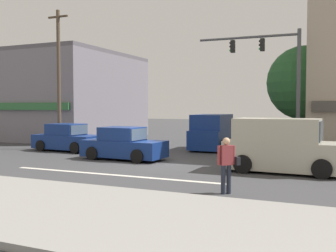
{
  "coord_description": "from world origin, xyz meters",
  "views": [
    {
      "loc": [
        7.85,
        -16.12,
        2.57
      ],
      "look_at": [
        -0.1,
        2.0,
        1.6
      ],
      "focal_mm": 42.0,
      "sensor_mm": 36.0,
      "label": 1
    }
  ],
  "objects_px": {
    "street_tree": "(304,83)",
    "van_parked_curbside": "(213,133)",
    "traffic_light_mast": "(277,73)",
    "van_crossing_rightbound": "(282,147)",
    "pedestrian_foreground_with_bag": "(227,162)",
    "utility_pole_near_left": "(59,78)",
    "sedan_waiting_far": "(124,145)",
    "sedan_crossing_leftbound": "(67,139)"
  },
  "relations": [
    {
      "from": "street_tree",
      "to": "sedan_waiting_far",
      "type": "distance_m",
      "value": 10.65
    },
    {
      "from": "traffic_light_mast",
      "to": "pedestrian_foreground_with_bag",
      "type": "distance_m",
      "value": 8.7
    },
    {
      "from": "traffic_light_mast",
      "to": "van_crossing_rightbound",
      "type": "xyz_separation_m",
      "value": [
        0.73,
        -3.45,
        -3.17
      ]
    },
    {
      "from": "traffic_light_mast",
      "to": "sedan_crossing_leftbound",
      "type": "relative_size",
      "value": 1.48
    },
    {
      "from": "van_parked_curbside",
      "to": "sedan_waiting_far",
      "type": "height_order",
      "value": "van_parked_curbside"
    },
    {
      "from": "utility_pole_near_left",
      "to": "pedestrian_foreground_with_bag",
      "type": "xyz_separation_m",
      "value": [
        12.64,
        -8.01,
        -3.39
      ]
    },
    {
      "from": "utility_pole_near_left",
      "to": "sedan_crossing_leftbound",
      "type": "distance_m",
      "value": 3.87
    },
    {
      "from": "van_crossing_rightbound",
      "to": "sedan_crossing_leftbound",
      "type": "relative_size",
      "value": 1.11
    },
    {
      "from": "street_tree",
      "to": "sedan_crossing_leftbound",
      "type": "relative_size",
      "value": 1.42
    },
    {
      "from": "van_parked_curbside",
      "to": "van_crossing_rightbound",
      "type": "xyz_separation_m",
      "value": [
        4.96,
        -6.92,
        0.0
      ]
    },
    {
      "from": "street_tree",
      "to": "van_parked_curbside",
      "type": "distance_m",
      "value": 5.93
    },
    {
      "from": "sedan_crossing_leftbound",
      "to": "sedan_waiting_far",
      "type": "bearing_deg",
      "value": -21.44
    },
    {
      "from": "traffic_light_mast",
      "to": "sedan_crossing_leftbound",
      "type": "height_order",
      "value": "traffic_light_mast"
    },
    {
      "from": "street_tree",
      "to": "pedestrian_foreground_with_bag",
      "type": "height_order",
      "value": "street_tree"
    },
    {
      "from": "van_crossing_rightbound",
      "to": "traffic_light_mast",
      "type": "bearing_deg",
      "value": 101.9
    },
    {
      "from": "street_tree",
      "to": "sedan_waiting_far",
      "type": "xyz_separation_m",
      "value": [
        -7.8,
        -6.51,
        -3.18
      ]
    },
    {
      "from": "sedan_waiting_far",
      "to": "sedan_crossing_leftbound",
      "type": "distance_m",
      "value": 5.24
    },
    {
      "from": "van_crossing_rightbound",
      "to": "pedestrian_foreground_with_bag",
      "type": "bearing_deg",
      "value": -101.87
    },
    {
      "from": "street_tree",
      "to": "van_parked_curbside",
      "type": "height_order",
      "value": "street_tree"
    },
    {
      "from": "traffic_light_mast",
      "to": "van_parked_curbside",
      "type": "distance_m",
      "value": 6.32
    },
    {
      "from": "van_parked_curbside",
      "to": "pedestrian_foreground_with_bag",
      "type": "distance_m",
      "value": 12.21
    },
    {
      "from": "van_crossing_rightbound",
      "to": "pedestrian_foreground_with_bag",
      "type": "xyz_separation_m",
      "value": [
        -0.97,
        -4.62,
        -0.05
      ]
    },
    {
      "from": "van_crossing_rightbound",
      "to": "street_tree",
      "type": "bearing_deg",
      "value": 88.38
    },
    {
      "from": "traffic_light_mast",
      "to": "van_parked_curbside",
      "type": "relative_size",
      "value": 1.33
    },
    {
      "from": "van_parked_curbside",
      "to": "van_crossing_rightbound",
      "type": "relative_size",
      "value": 1.0
    },
    {
      "from": "van_parked_curbside",
      "to": "utility_pole_near_left",
      "type": "bearing_deg",
      "value": -157.79
    },
    {
      "from": "traffic_light_mast",
      "to": "van_parked_curbside",
      "type": "bearing_deg",
      "value": 140.68
    },
    {
      "from": "street_tree",
      "to": "van_parked_curbside",
      "type": "bearing_deg",
      "value": -176.12
    },
    {
      "from": "sedan_waiting_far",
      "to": "traffic_light_mast",
      "type": "bearing_deg",
      "value": 21.37
    },
    {
      "from": "street_tree",
      "to": "sedan_crossing_leftbound",
      "type": "distance_m",
      "value": 13.86
    },
    {
      "from": "utility_pole_near_left",
      "to": "van_crossing_rightbound",
      "type": "relative_size",
      "value": 1.81
    },
    {
      "from": "van_parked_curbside",
      "to": "sedan_waiting_far",
      "type": "relative_size",
      "value": 1.11
    },
    {
      "from": "van_parked_curbside",
      "to": "van_crossing_rightbound",
      "type": "height_order",
      "value": "same"
    },
    {
      "from": "van_parked_curbside",
      "to": "sedan_waiting_far",
      "type": "distance_m",
      "value": 6.7
    },
    {
      "from": "street_tree",
      "to": "traffic_light_mast",
      "type": "distance_m",
      "value": 3.94
    },
    {
      "from": "sedan_crossing_leftbound",
      "to": "pedestrian_foreground_with_bag",
      "type": "distance_m",
      "value": 13.63
    },
    {
      "from": "traffic_light_mast",
      "to": "pedestrian_foreground_with_bag",
      "type": "height_order",
      "value": "traffic_light_mast"
    },
    {
      "from": "sedan_waiting_far",
      "to": "van_crossing_rightbound",
      "type": "xyz_separation_m",
      "value": [
        7.6,
        -0.76,
        0.29
      ]
    },
    {
      "from": "traffic_light_mast",
      "to": "van_crossing_rightbound",
      "type": "relative_size",
      "value": 1.34
    },
    {
      "from": "street_tree",
      "to": "pedestrian_foreground_with_bag",
      "type": "xyz_separation_m",
      "value": [
        -1.18,
        -11.89,
        -2.94
      ]
    },
    {
      "from": "van_crossing_rightbound",
      "to": "pedestrian_foreground_with_bag",
      "type": "height_order",
      "value": "van_crossing_rightbound"
    },
    {
      "from": "traffic_light_mast",
      "to": "street_tree",
      "type": "bearing_deg",
      "value": 76.26
    }
  ]
}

